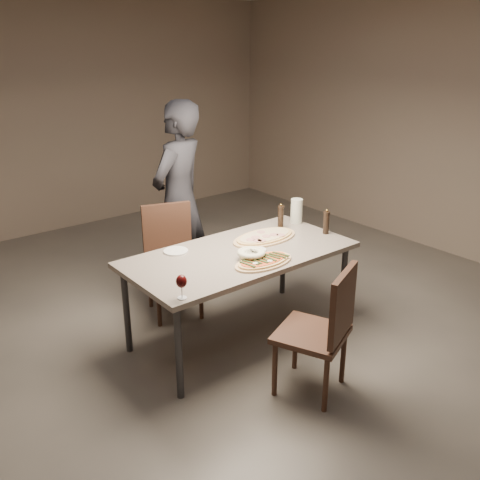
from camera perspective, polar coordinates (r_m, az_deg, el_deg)
room at (r=3.96m, az=0.00°, el=7.45°), size 7.00×7.00×7.00m
dining_table at (r=4.18m, az=0.00°, el=-2.01°), size 1.80×0.90×0.75m
zucchini_pizza at (r=3.96m, az=2.53°, el=-2.27°), size 0.50×0.27×0.05m
ham_pizza at (r=4.43m, az=2.65°, el=0.33°), size 0.61×0.34×0.04m
bread_basket at (r=4.00m, az=1.21°, el=-1.54°), size 0.21×0.21×0.08m
oil_dish at (r=4.18m, az=1.94°, el=-1.08°), size 0.13×0.13×0.01m
pepper_mill_left at (r=4.57m, az=9.19°, el=1.89°), size 0.06×0.06×0.22m
pepper_mill_right at (r=4.67m, az=4.37°, el=2.53°), size 0.06×0.06×0.22m
carafe at (r=4.81m, az=6.04°, el=3.09°), size 0.11×0.11×0.22m
wine_glass at (r=3.42m, az=-6.26°, el=-4.50°), size 0.07×0.07×0.16m
side_plate at (r=4.19m, az=-6.86°, el=-1.18°), size 0.19×0.19×0.01m
chair_near at (r=3.63m, az=8.99°, el=-8.99°), size 0.58×0.58×0.94m
chair_far at (r=4.73m, az=-7.38°, el=-1.40°), size 0.57×0.57×0.96m
diner at (r=4.99m, az=-6.52°, el=4.33°), size 0.78×0.67×1.81m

